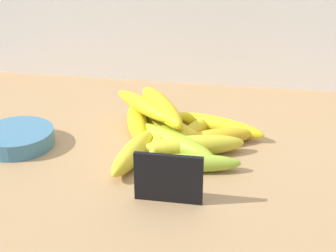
{
  "coord_description": "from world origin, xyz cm",
  "views": [
    {
      "loc": [
        17.7,
        -85.97,
        48.99
      ],
      "look_at": [
        2.71,
        0.73,
        8.0
      ],
      "focal_mm": 55.01,
      "sensor_mm": 36.0,
      "label": 1
    }
  ],
  "objects_px": {
    "banana_2": "(134,152)",
    "banana_8": "(193,132)",
    "banana_9": "(193,146)",
    "banana_11": "(163,107)",
    "chalkboard_sign": "(168,180)",
    "banana_0": "(138,123)",
    "banana_1": "(191,163)",
    "banana_10": "(143,106)",
    "banana_3": "(167,126)",
    "banana_5": "(217,125)",
    "banana_4": "(166,135)",
    "banana_7": "(217,137)",
    "fruit_bowl": "(17,138)",
    "banana_6": "(173,142)"
  },
  "relations": [
    {
      "from": "chalkboard_sign",
      "to": "banana_9",
      "type": "relative_size",
      "value": 0.55
    },
    {
      "from": "banana_3",
      "to": "banana_4",
      "type": "xyz_separation_m",
      "value": [
        0.01,
        -0.04,
        0.0
      ]
    },
    {
      "from": "banana_7",
      "to": "fruit_bowl",
      "type": "bearing_deg",
      "value": -170.28
    },
    {
      "from": "banana_7",
      "to": "banana_10",
      "type": "height_order",
      "value": "banana_10"
    },
    {
      "from": "banana_11",
      "to": "banana_9",
      "type": "bearing_deg",
      "value": -51.4
    },
    {
      "from": "banana_4",
      "to": "banana_6",
      "type": "distance_m",
      "value": 0.04
    },
    {
      "from": "banana_11",
      "to": "banana_4",
      "type": "bearing_deg",
      "value": -72.86
    },
    {
      "from": "chalkboard_sign",
      "to": "banana_9",
      "type": "bearing_deg",
      "value": 83.39
    },
    {
      "from": "banana_10",
      "to": "banana_11",
      "type": "height_order",
      "value": "banana_11"
    },
    {
      "from": "banana_5",
      "to": "banana_8",
      "type": "bearing_deg",
      "value": -139.34
    },
    {
      "from": "banana_6",
      "to": "banana_3",
      "type": "bearing_deg",
      "value": 108.09
    },
    {
      "from": "banana_9",
      "to": "banana_11",
      "type": "xyz_separation_m",
      "value": [
        -0.07,
        0.09,
        0.04
      ]
    },
    {
      "from": "fruit_bowl",
      "to": "banana_5",
      "type": "bearing_deg",
      "value": 18.12
    },
    {
      "from": "banana_4",
      "to": "banana_8",
      "type": "distance_m",
      "value": 0.06
    },
    {
      "from": "banana_1",
      "to": "banana_8",
      "type": "distance_m",
      "value": 0.13
    },
    {
      "from": "banana_3",
      "to": "banana_9",
      "type": "distance_m",
      "value": 0.1
    },
    {
      "from": "banana_4",
      "to": "banana_3",
      "type": "bearing_deg",
      "value": 96.83
    },
    {
      "from": "banana_2",
      "to": "banana_5",
      "type": "height_order",
      "value": "banana_2"
    },
    {
      "from": "banana_2",
      "to": "banana_8",
      "type": "bearing_deg",
      "value": 49.39
    },
    {
      "from": "banana_3",
      "to": "banana_4",
      "type": "bearing_deg",
      "value": -83.17
    },
    {
      "from": "banana_0",
      "to": "banana_1",
      "type": "xyz_separation_m",
      "value": [
        0.13,
        -0.14,
        -0.0
      ]
    },
    {
      "from": "banana_9",
      "to": "banana_5",
      "type": "bearing_deg",
      "value": 71.09
    },
    {
      "from": "banana_1",
      "to": "banana_10",
      "type": "xyz_separation_m",
      "value": [
        -0.12,
        0.15,
        0.04
      ]
    },
    {
      "from": "banana_3",
      "to": "banana_10",
      "type": "xyz_separation_m",
      "value": [
        -0.05,
        0.0,
        0.04
      ]
    },
    {
      "from": "banana_6",
      "to": "fruit_bowl",
      "type": "bearing_deg",
      "value": -175.29
    },
    {
      "from": "banana_8",
      "to": "banana_10",
      "type": "bearing_deg",
      "value": 169.28
    },
    {
      "from": "banana_5",
      "to": "banana_10",
      "type": "relative_size",
      "value": 1.11
    },
    {
      "from": "chalkboard_sign",
      "to": "banana_3",
      "type": "distance_m",
      "value": 0.25
    },
    {
      "from": "banana_8",
      "to": "fruit_bowl",
      "type": "bearing_deg",
      "value": -165.71
    },
    {
      "from": "banana_3",
      "to": "banana_6",
      "type": "xyz_separation_m",
      "value": [
        0.02,
        -0.08,
        0.0
      ]
    },
    {
      "from": "chalkboard_sign",
      "to": "banana_1",
      "type": "bearing_deg",
      "value": 77.27
    },
    {
      "from": "banana_2",
      "to": "banana_8",
      "type": "distance_m",
      "value": 0.15
    },
    {
      "from": "banana_1",
      "to": "banana_4",
      "type": "xyz_separation_m",
      "value": [
        -0.06,
        0.1,
        0.0
      ]
    },
    {
      "from": "banana_4",
      "to": "banana_10",
      "type": "height_order",
      "value": "banana_10"
    },
    {
      "from": "chalkboard_sign",
      "to": "banana_6",
      "type": "distance_m",
      "value": 0.17
    },
    {
      "from": "banana_7",
      "to": "banana_8",
      "type": "relative_size",
      "value": 0.94
    },
    {
      "from": "chalkboard_sign",
      "to": "banana_0",
      "type": "distance_m",
      "value": 0.26
    },
    {
      "from": "banana_6",
      "to": "banana_5",
      "type": "bearing_deg",
      "value": 52.85
    },
    {
      "from": "chalkboard_sign",
      "to": "banana_0",
      "type": "height_order",
      "value": "chalkboard_sign"
    },
    {
      "from": "banana_2",
      "to": "banana_9",
      "type": "relative_size",
      "value": 0.89
    },
    {
      "from": "banana_4",
      "to": "banana_7",
      "type": "relative_size",
      "value": 1.17
    },
    {
      "from": "fruit_bowl",
      "to": "banana_4",
      "type": "distance_m",
      "value": 0.29
    },
    {
      "from": "banana_10",
      "to": "fruit_bowl",
      "type": "bearing_deg",
      "value": -155.44
    },
    {
      "from": "banana_0",
      "to": "banana_6",
      "type": "relative_size",
      "value": 0.9
    },
    {
      "from": "banana_10",
      "to": "banana_11",
      "type": "bearing_deg",
      "value": 3.77
    },
    {
      "from": "banana_1",
      "to": "banana_10",
      "type": "height_order",
      "value": "banana_10"
    },
    {
      "from": "banana_3",
      "to": "banana_5",
      "type": "bearing_deg",
      "value": 13.33
    },
    {
      "from": "banana_7",
      "to": "banana_8",
      "type": "distance_m",
      "value": 0.05
    },
    {
      "from": "banana_4",
      "to": "banana_8",
      "type": "bearing_deg",
      "value": 28.52
    },
    {
      "from": "banana_5",
      "to": "banana_8",
      "type": "relative_size",
      "value": 1.25
    }
  ]
}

